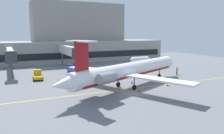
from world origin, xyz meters
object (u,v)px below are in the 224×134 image
object	(u,v)px
marshaller	(177,71)
fuel_tank	(140,60)
regional_jet	(129,70)
pushback_tractor	(105,71)
baggage_tug	(38,75)
belt_loader	(72,69)

from	to	relation	value
marshaller	fuel_tank	bearing A→B (deg)	86.23
regional_jet	pushback_tractor	bearing A→B (deg)	85.14
regional_jet	baggage_tug	size ratio (longest dim) A/B	10.39
baggage_tug	pushback_tractor	xyz separation A→B (m)	(15.53, -0.81, -0.14)
belt_loader	fuel_tank	world-z (taller)	fuel_tank
baggage_tug	pushback_tractor	size ratio (longest dim) A/B	0.86
belt_loader	marshaller	xyz separation A→B (m)	(22.37, -13.11, 0.01)
baggage_tug	belt_loader	world-z (taller)	baggage_tug
pushback_tractor	belt_loader	world-z (taller)	belt_loader
belt_loader	fuel_tank	xyz separation A→B (m)	(23.58, 5.32, 0.46)
pushback_tractor	baggage_tug	bearing A→B (deg)	177.02
marshaller	baggage_tug	bearing A→B (deg)	165.65
pushback_tractor	marshaller	world-z (taller)	marshaller
baggage_tug	fuel_tank	distance (m)	34.06
regional_jet	fuel_tank	size ratio (longest dim) A/B	4.62
belt_loader	marshaller	distance (m)	25.93
fuel_tank	pushback_tractor	bearing A→B (deg)	-146.31
baggage_tug	pushback_tractor	world-z (taller)	baggage_tug
fuel_tank	marshaller	world-z (taller)	fuel_tank
pushback_tractor	belt_loader	size ratio (longest dim) A/B	1.09
fuel_tank	marshaller	xyz separation A→B (m)	(-1.21, -18.43, -0.46)
regional_jet	marshaller	xyz separation A→B (m)	(16.82, 6.28, -2.23)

